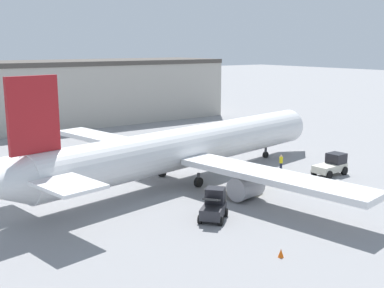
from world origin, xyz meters
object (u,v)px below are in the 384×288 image
at_px(ground_crew_worker, 281,162).
at_px(belt_loader_truck, 214,206).
at_px(airplane, 185,148).
at_px(safety_cone_near, 281,253).
at_px(pushback_tug, 248,182).
at_px(baggage_tug, 332,165).

relative_size(ground_crew_worker, belt_loader_truck, 0.53).
relative_size(airplane, safety_cone_near, 73.37).
height_order(ground_crew_worker, pushback_tug, pushback_tug).
distance_m(ground_crew_worker, belt_loader_truck, 15.84).
xyz_separation_m(airplane, belt_loader_truck, (-4.21, -9.72, -2.09)).
height_order(airplane, safety_cone_near, airplane).
bearing_deg(ground_crew_worker, airplane, 84.51).
height_order(airplane, pushback_tug, airplane).
relative_size(ground_crew_worker, baggage_tug, 0.44).
height_order(airplane, baggage_tug, airplane).
distance_m(airplane, baggage_tug, 14.71).
bearing_deg(baggage_tug, belt_loader_truck, -173.42).
relative_size(baggage_tug, pushback_tug, 1.10).
relative_size(pushback_tug, safety_cone_near, 6.06).
distance_m(baggage_tug, pushback_tug, 10.59).
bearing_deg(pushback_tug, belt_loader_truck, -174.82).
xyz_separation_m(ground_crew_worker, pushback_tug, (-7.69, -3.55, 0.07)).
distance_m(ground_crew_worker, baggage_tug, 4.97).
bearing_deg(safety_cone_near, pushback_tug, 56.40).
bearing_deg(airplane, belt_loader_truck, -123.50).
relative_size(baggage_tug, belt_loader_truck, 1.20).
height_order(ground_crew_worker, safety_cone_near, ground_crew_worker).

